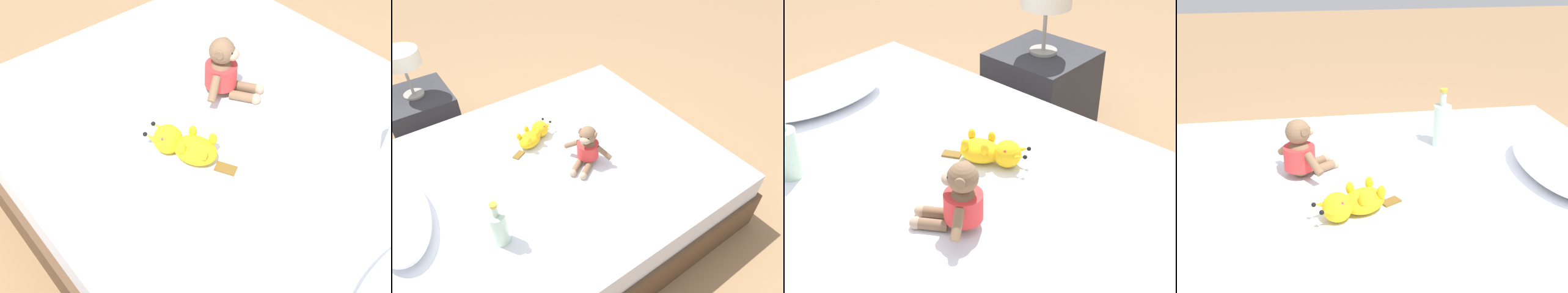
# 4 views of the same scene
# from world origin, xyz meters

# --- Properties ---
(ground_plane) EXTENTS (16.00, 16.00, 0.00)m
(ground_plane) POSITION_xyz_m (0.00, 0.00, 0.00)
(ground_plane) COLOR #93704C
(bed) EXTENTS (1.54, 2.09, 0.43)m
(bed) POSITION_xyz_m (0.00, 0.00, 0.21)
(bed) COLOR brown
(bed) RESTS_ON ground_plane
(pillow) EXTENTS (0.62, 0.34, 0.11)m
(pillow) POSITION_xyz_m (0.07, 0.69, 0.48)
(pillow) COLOR white
(pillow) RESTS_ON bed
(plush_monkey) EXTENTS (0.26, 0.25, 0.24)m
(plush_monkey) POSITION_xyz_m (-0.09, -0.29, 0.52)
(plush_monkey) COLOR brown
(plush_monkey) RESTS_ON bed
(plush_yellow_creature) EXTENTS (0.19, 0.32, 0.10)m
(plush_yellow_creature) POSITION_xyz_m (0.24, -0.13, 0.47)
(plush_yellow_creature) COLOR yellow
(plush_yellow_creature) RESTS_ON bed
(glass_bottle) EXTENTS (0.08, 0.08, 0.26)m
(glass_bottle) POSITION_xyz_m (-0.29, 0.33, 0.53)
(glass_bottle) COLOR #B2D1B7
(glass_bottle) RESTS_ON bed
(nightstand) EXTENTS (0.46, 0.46, 0.43)m
(nightstand) POSITION_xyz_m (1.16, 0.33, 0.22)
(nightstand) COLOR #2D2D33
(nightstand) RESTS_ON ground_plane
(bedside_lamp) EXTENTS (0.25, 0.25, 0.34)m
(bedside_lamp) POSITION_xyz_m (1.16, 0.33, 0.71)
(bedside_lamp) COLOR gray
(bedside_lamp) RESTS_ON nightstand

